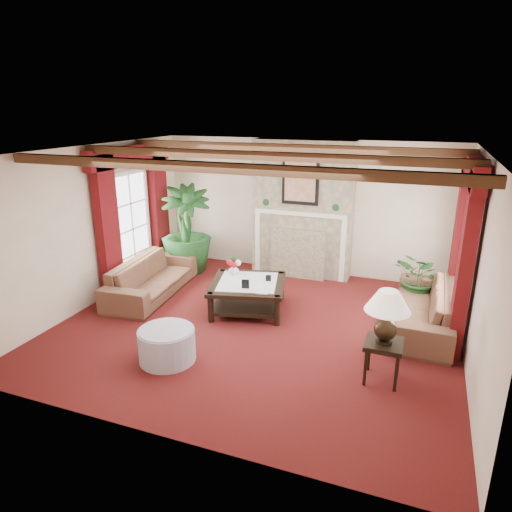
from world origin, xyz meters
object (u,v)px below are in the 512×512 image
at_px(sofa_right, 424,300).
at_px(side_table, 382,361).
at_px(sofa_left, 151,272).
at_px(coffee_table, 248,296).
at_px(ottoman, 167,345).
at_px(potted_palm, 187,248).

bearing_deg(sofa_right, side_table, -13.07).
relative_size(sofa_left, coffee_table, 1.87).
height_order(coffee_table, ottoman, coffee_table).
bearing_deg(side_table, sofa_right, 76.00).
bearing_deg(side_table, potted_palm, 147.32).
height_order(sofa_left, ottoman, sofa_left).
distance_m(sofa_left, side_table, 4.48).
bearing_deg(ottoman, sofa_left, 127.57).
bearing_deg(ottoman, potted_palm, 114.24).
distance_m(sofa_right, ottoman, 3.96).
bearing_deg(potted_palm, sofa_right, -11.58).
relative_size(sofa_left, sofa_right, 1.00).
xyz_separation_m(sofa_left, coffee_table, (1.90, -0.01, -0.19)).
bearing_deg(side_table, ottoman, -169.24).
bearing_deg(sofa_left, potted_palm, -5.64).
bearing_deg(sofa_right, coffee_table, -81.14).
xyz_separation_m(coffee_table, side_table, (2.35, -1.37, 0.02)).
xyz_separation_m(sofa_right, ottoman, (-3.22, -2.29, -0.22)).
bearing_deg(potted_palm, ottoman, -65.76).
bearing_deg(coffee_table, sofa_right, -6.26).
xyz_separation_m(potted_palm, coffee_table, (1.89, -1.35, -0.26)).
relative_size(sofa_right, coffee_table, 1.87).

